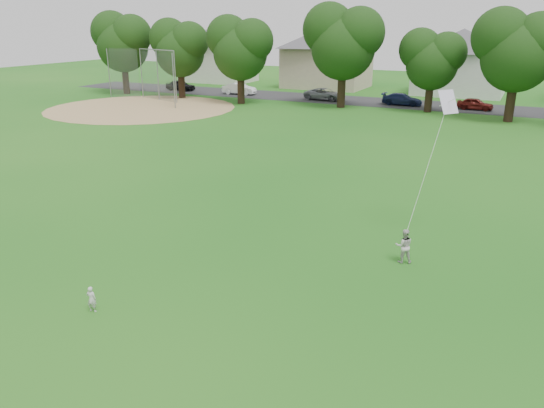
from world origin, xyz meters
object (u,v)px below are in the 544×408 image
at_px(toddler, 92,299).
at_px(older_boy, 404,246).
at_px(kite, 427,169).
at_px(baseball_backstop, 153,76).

bearing_deg(toddler, older_boy, -147.72).
height_order(older_boy, kite, kite).
bearing_deg(baseball_backstop, older_boy, -40.82).
xyz_separation_m(kite, baseball_backstop, (-33.06, 26.85, -0.46)).
xyz_separation_m(toddler, older_boy, (7.26, 7.25, 0.21)).
xyz_separation_m(older_boy, baseball_backstop, (-32.79, 28.32, 1.97)).
bearing_deg(kite, baseball_backstop, 140.92).
height_order(kite, baseball_backstop, kite).
distance_m(kite, baseball_backstop, 42.59).
bearing_deg(baseball_backstop, kite, -39.08).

